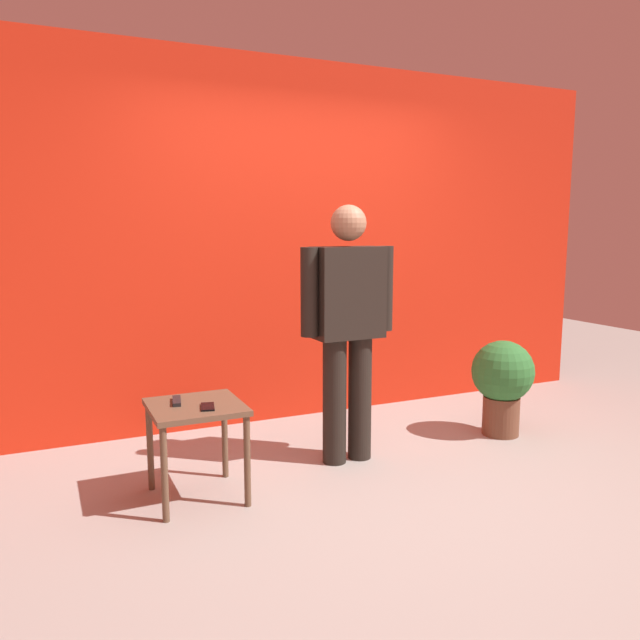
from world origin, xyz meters
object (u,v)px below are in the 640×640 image
object	(u,v)px
potted_plant	(502,379)
cell_phone	(208,407)
side_table	(196,419)
standing_person	(348,321)
tv_remote	(177,401)

from	to	relation	value
potted_plant	cell_phone	bearing A→B (deg)	-173.93
side_table	potted_plant	world-z (taller)	potted_plant
standing_person	cell_phone	bearing A→B (deg)	-165.25
cell_phone	potted_plant	world-z (taller)	potted_plant
side_table	tv_remote	xyz separation A→B (m)	(-0.09, 0.07, 0.09)
tv_remote	potted_plant	bearing A→B (deg)	12.66
potted_plant	side_table	bearing A→B (deg)	-176.35
cell_phone	potted_plant	size ratio (longest dim) A/B	0.21
side_table	tv_remote	size ratio (longest dim) A/B	3.13
potted_plant	tv_remote	bearing A→B (deg)	-178.26
side_table	cell_phone	bearing A→B (deg)	-64.45
standing_person	cell_phone	xyz separation A→B (m)	(-0.96, -0.25, -0.37)
standing_person	tv_remote	bearing A→B (deg)	-175.24
cell_phone	potted_plant	xyz separation A→B (m)	(2.20, 0.23, -0.13)
standing_person	potted_plant	size ratio (longest dim) A/B	2.36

